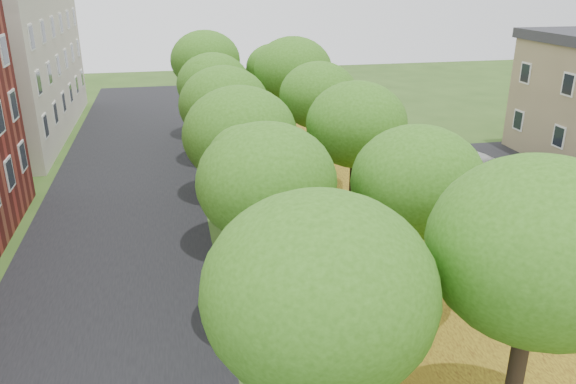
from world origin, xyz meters
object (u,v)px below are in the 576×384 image
car_white (455,160)px  car_grey (501,185)px  car_silver (564,229)px  car_red (493,184)px

car_white → car_grey: bearing=168.4°
car_silver → car_white: (0.00, 9.55, 0.02)m
car_silver → car_red: 5.48m
car_grey → car_white: 4.36m
car_grey → car_red: bearing=63.7°
car_red → car_grey: size_ratio=0.88×
car_silver → car_grey: bearing=-11.3°
car_red → car_grey: (0.25, -0.29, -0.00)m
car_white → car_red: bearing=165.1°
car_red → car_white: (0.00, 4.07, -0.02)m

